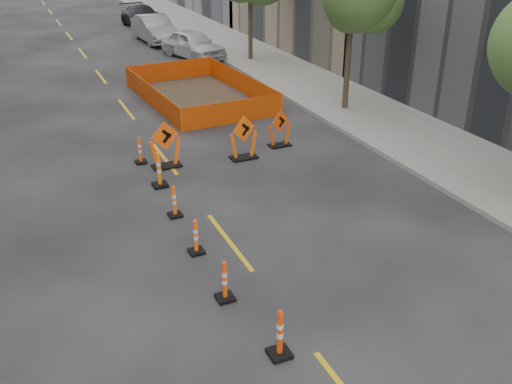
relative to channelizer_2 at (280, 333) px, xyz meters
name	(u,v)px	position (x,y,z in m)	size (l,w,h in m)	color
ground_plane	(303,337)	(0.65, 0.27, -0.52)	(140.00, 140.00, 0.00)	black
sidewalk_right	(357,108)	(9.65, 12.27, -0.45)	(4.00, 90.00, 0.15)	gray
channelizer_2	(280,333)	(0.00, 0.00, 0.00)	(0.41, 0.41, 1.05)	red
channelizer_3	(225,280)	(-0.30, 2.04, -0.04)	(0.38, 0.38, 0.97)	#E04309
channelizer_4	(196,236)	(-0.27, 4.08, -0.06)	(0.36, 0.36, 0.92)	#FF500A
channelizer_5	(174,201)	(-0.20, 6.12, -0.06)	(0.36, 0.36, 0.92)	#FD4E0A
channelizer_6	(159,169)	(-0.07, 8.16, 0.04)	(0.44, 0.44, 1.12)	#FF630A
channelizer_7	(140,150)	(-0.16, 10.20, -0.06)	(0.37, 0.37, 0.93)	#FF4C0A
chevron_sign_left	(165,145)	(0.53, 9.52, 0.26)	(1.05, 0.63, 1.57)	#FF520A
chevron_sign_center	(244,137)	(3.13, 9.16, 0.24)	(1.02, 0.61, 1.53)	#F1580A
chevron_sign_right	(280,128)	(4.75, 9.72, 0.15)	(0.89, 0.54, 1.34)	#DC4209
safety_fence	(198,89)	(3.95, 16.40, -0.06)	(4.39, 7.47, 0.93)	#FF4F0D
parked_car_near	(193,44)	(6.38, 24.44, 0.26)	(1.86, 4.61, 1.57)	silver
parked_car_mid	(155,29)	(5.56, 29.88, 0.31)	(1.77, 5.08, 1.67)	gray
parked_car_far	(143,17)	(6.18, 35.64, 0.24)	(2.13, 5.23, 1.52)	black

